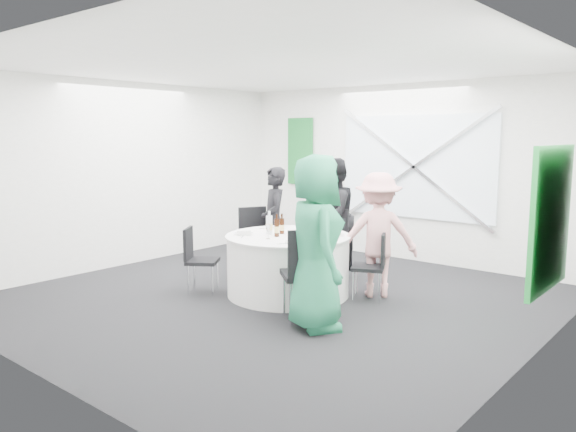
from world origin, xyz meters
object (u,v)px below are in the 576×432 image
Objects in this scene: chair_back at (331,237)px; green_water_bottle at (305,226)px; person_man_back_left at (274,221)px; clear_water_bottle at (269,225)px; person_man_back at (332,216)px; person_woman_pink at (378,235)px; banquet_table at (288,265)px; chair_front_right at (306,267)px; chair_front_left at (197,255)px; chair_back_left at (255,235)px; person_woman_green at (316,243)px; chair_back_right at (374,261)px.

green_water_bottle reaches higher than chair_back.
clear_water_bottle is (0.58, -0.75, 0.10)m from person_man_back_left.
person_man_back is at bearing 110.45° from green_water_bottle.
person_man_back_left is at bearing -36.66° from person_woman_pink.
banquet_table is 1.13m from chair_back.
chair_front_right is (0.98, -1.82, 0.05)m from chair_back.
chair_front_right is at bearing -126.48° from chair_front_left.
person_man_back_left is at bearing -152.93° from chair_back.
chair_front_left is 0.50× the size of person_man_back.
chair_back_left is 3.29× the size of clear_water_bottle.
banquet_table is at bearing -90.00° from chair_back_left.
clear_water_bottle is (-1.24, 0.68, -0.03)m from person_woman_green.
chair_front_right is at bearing -40.10° from banquet_table.
person_man_back is (-1.19, 0.80, 0.35)m from chair_back_right.
person_woman_green is (1.01, -0.77, 0.52)m from banquet_table.
chair_front_left is at bearing -51.39° from chair_front_right.
person_man_back_left is 1.69m from person_woman_pink.
clear_water_bottle reaches higher than chair_back_right.
chair_front_left reaches higher than banquet_table.
chair_back_left is at bearing -32.88° from person_woman_pink.
chair_back_left is at bearing -112.63° from person_man_back_left.
person_woman_green is at bearing -95.56° from chair_back_left.
person_woman_green is (0.12, -1.44, 0.13)m from person_woman_pink.
chair_front_left is 1.00m from clear_water_bottle.
person_man_back is 1.25m from person_woman_pink.
banquet_table is 1.01× the size of person_man_back_left.
person_woman_pink is (0.88, 0.67, 0.39)m from banquet_table.
chair_back_left is at bearing 159.01° from green_water_bottle.
green_water_bottle is 0.49m from clear_water_bottle.
chair_front_right is (1.90, -1.24, 0.04)m from chair_back_left.
chair_back_right is 2.56× the size of green_water_bottle.
chair_back_right is 0.81× the size of chair_front_right.
person_man_back_left is (0.15, 1.32, 0.29)m from chair_front_left.
chair_back is 2.94× the size of green_water_bottle.
person_man_back_left is (-0.80, 0.65, 0.39)m from banquet_table.
clear_water_bottle is (-1.11, -0.77, 0.10)m from person_woman_pink.
chair_front_left is 1.44m from green_water_bottle.
person_man_back_left reaches higher than chair_back_left.
person_man_back_left is 1.22m from green_water_bottle.
person_woman_pink is (1.69, 0.02, -0.00)m from person_man_back_left.
chair_back is at bearing 96.59° from banquet_table.
person_man_back_left is 0.85m from person_man_back.
clear_water_bottle reaches higher than chair_front_right.
chair_back is 0.53× the size of person_woman_green.
person_man_back is (0.83, 0.74, 0.27)m from chair_back_left.
person_woman_pink is at bearing -47.78° from person_woman_green.
person_man_back is 5.13× the size of green_water_bottle.
person_man_back_left is 0.95m from clear_water_bottle.
chair_front_right is at bearing -68.38° from chair_back.
person_woman_pink is 5.28× the size of clear_water_bottle.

